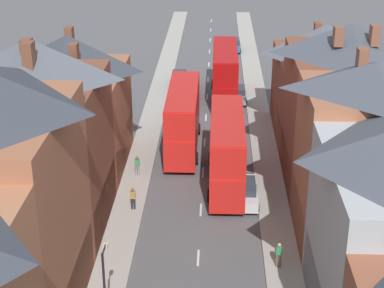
# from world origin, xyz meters

# --- Properties ---
(pavement_left) EXTENTS (2.20, 104.00, 0.14)m
(pavement_left) POSITION_xyz_m (-5.10, 38.00, 0.07)
(pavement_left) COLOR #A8A399
(pavement_left) RESTS_ON ground
(pavement_right) EXTENTS (2.20, 104.00, 0.14)m
(pavement_right) POSITION_xyz_m (5.10, 38.00, 0.07)
(pavement_right) COLOR #A8A399
(pavement_right) RESTS_ON ground
(centre_line_dashes) EXTENTS (0.14, 97.80, 0.01)m
(centre_line_dashes) POSITION_xyz_m (0.00, 36.00, 0.01)
(centre_line_dashes) COLOR silver
(centre_line_dashes) RESTS_ON ground
(double_decker_bus_lead) EXTENTS (2.74, 10.80, 5.30)m
(double_decker_bus_lead) POSITION_xyz_m (1.79, 47.52, 2.82)
(double_decker_bus_lead) COLOR #B70F0F
(double_decker_bus_lead) RESTS_ON ground
(double_decker_bus_mid_street) EXTENTS (2.74, 10.80, 5.30)m
(double_decker_bus_mid_street) POSITION_xyz_m (1.79, 28.20, 2.82)
(double_decker_bus_mid_street) COLOR red
(double_decker_bus_mid_street) RESTS_ON ground
(double_decker_bus_far_approaching) EXTENTS (2.74, 10.80, 5.30)m
(double_decker_bus_far_approaching) POSITION_xyz_m (-1.81, 34.50, 2.82)
(double_decker_bus_far_approaching) COLOR red
(double_decker_bus_far_approaching) RESTS_ON ground
(car_near_blue) EXTENTS (1.90, 4.15, 1.69)m
(car_near_blue) POSITION_xyz_m (-3.10, 51.41, 0.85)
(car_near_blue) COLOR black
(car_near_blue) RESTS_ON ground
(car_near_silver) EXTENTS (1.90, 4.18, 1.60)m
(car_near_silver) POSITION_xyz_m (3.10, 46.69, 0.81)
(car_near_silver) COLOR gray
(car_near_silver) RESTS_ON ground
(car_parked_left_a) EXTENTS (1.90, 4.59, 1.66)m
(car_parked_left_a) POSITION_xyz_m (3.10, 25.30, 0.84)
(car_parked_left_a) COLOR silver
(car_parked_left_a) RESTS_ON ground
(car_parked_right_a) EXTENTS (1.90, 4.56, 1.70)m
(car_parked_right_a) POSITION_xyz_m (-1.80, 47.16, 0.86)
(car_parked_right_a) COLOR #4C515B
(car_parked_right_a) RESTS_ON ground
(car_mid_black) EXTENTS (1.90, 3.98, 1.63)m
(car_mid_black) POSITION_xyz_m (3.10, 66.29, 0.82)
(car_mid_black) COLOR #236093
(car_mid_black) RESTS_ON ground
(pedestrian_mid_left) EXTENTS (0.36, 0.22, 1.61)m
(pedestrian_mid_left) POSITION_xyz_m (4.80, 17.07, 1.03)
(pedestrian_mid_left) COLOR brown
(pedestrian_mid_left) RESTS_ON pavement_right
(pedestrian_mid_right) EXTENTS (0.36, 0.22, 1.61)m
(pedestrian_mid_right) POSITION_xyz_m (-4.70, 23.70, 1.03)
(pedestrian_mid_right) COLOR #23232D
(pedestrian_mid_right) RESTS_ON pavement_left
(pedestrian_far_left) EXTENTS (0.36, 0.22, 1.61)m
(pedestrian_far_left) POSITION_xyz_m (-5.03, 28.97, 1.03)
(pedestrian_far_left) COLOR gray
(pedestrian_far_left) RESTS_ON pavement_left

